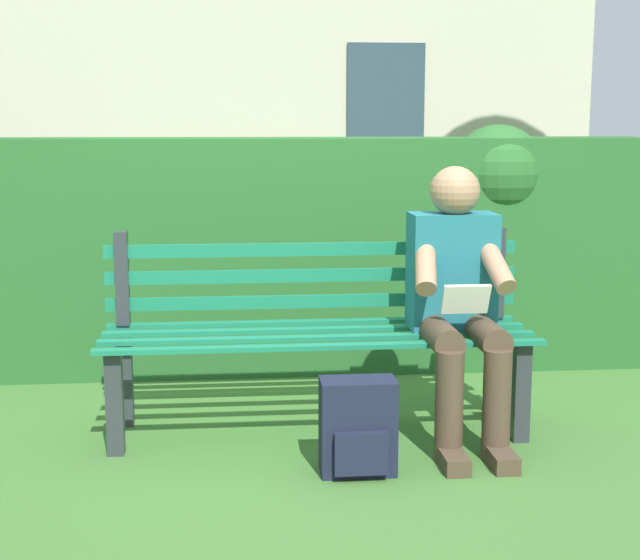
# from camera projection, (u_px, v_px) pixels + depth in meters

# --- Properties ---
(ground) EXTENTS (60.00, 60.00, 0.00)m
(ground) POSITION_uv_depth(u_px,v_px,m) (318.00, 433.00, 4.18)
(ground) COLOR #3D6B2D
(park_bench) EXTENTS (1.91, 0.54, 0.90)m
(park_bench) POSITION_uv_depth(u_px,v_px,m) (316.00, 328.00, 4.18)
(park_bench) COLOR #2D3338
(park_bench) RESTS_ON ground
(person_seated) EXTENTS (0.44, 0.73, 1.20)m
(person_seated) POSITION_uv_depth(u_px,v_px,m) (458.00, 296.00, 4.03)
(person_seated) COLOR #1E6672
(person_seated) RESTS_ON ground
(hedge_backdrop) EXTENTS (4.50, 0.66, 1.37)m
(hedge_backdrop) POSITION_uv_depth(u_px,v_px,m) (262.00, 248.00, 5.24)
(hedge_backdrop) COLOR #265B28
(hedge_backdrop) RESTS_ON ground
(backpack) EXTENTS (0.30, 0.24, 0.38)m
(backpack) POSITION_uv_depth(u_px,v_px,m) (358.00, 428.00, 3.67)
(backpack) COLOR #191E33
(backpack) RESTS_ON ground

